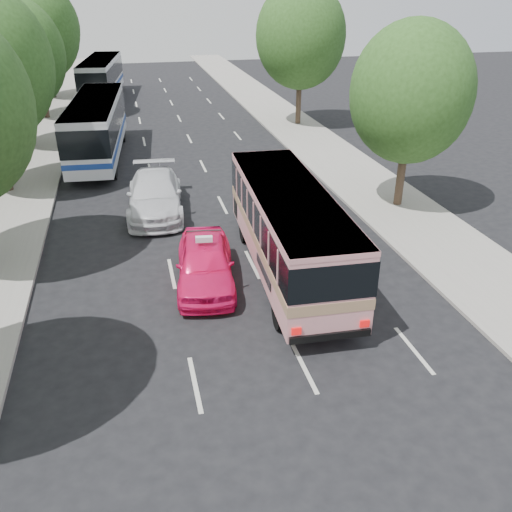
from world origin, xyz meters
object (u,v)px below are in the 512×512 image
object	(u,v)px
pink_taxi	(205,263)
white_pickup	(155,195)
pink_bus	(289,223)
tour_coach_rear	(101,75)
tour_coach_front	(97,124)

from	to	relation	value
pink_taxi	white_pickup	world-z (taller)	white_pickup
pink_bus	tour_coach_rear	xyz separation A→B (m)	(-6.56, 33.95, 0.10)
pink_bus	tour_coach_rear	world-z (taller)	tour_coach_rear
tour_coach_rear	pink_taxi	bearing A→B (deg)	-77.16
tour_coach_rear	white_pickup	bearing A→B (deg)	-78.05
tour_coach_front	white_pickup	bearing A→B (deg)	-69.97
pink_taxi	tour_coach_front	size ratio (longest dim) A/B	0.41
pink_taxi	tour_coach_rear	size ratio (longest dim) A/B	0.41
pink_taxi	white_pickup	size ratio (longest dim) A/B	0.82
tour_coach_front	tour_coach_rear	world-z (taller)	tour_coach_front
pink_taxi	pink_bus	bearing A→B (deg)	9.58
pink_taxi	tour_coach_rear	world-z (taller)	tour_coach_rear
pink_bus	white_pickup	distance (m)	7.91
pink_taxi	tour_coach_front	bearing A→B (deg)	110.39
pink_bus	tour_coach_front	world-z (taller)	tour_coach_front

